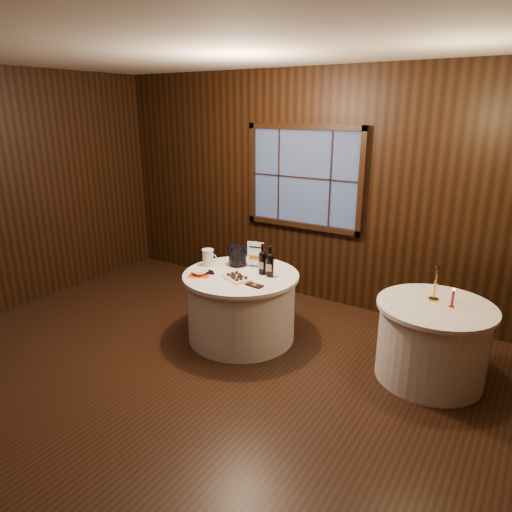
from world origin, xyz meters
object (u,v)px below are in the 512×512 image
Objects in this scene: glass_pitcher at (208,257)px; brass_candlestick at (435,288)px; port_bottle_left at (262,261)px; side_table at (432,341)px; cracker_bowl at (200,273)px; red_candle at (452,300)px; main_table at (241,306)px; port_bottle_right at (270,263)px; sign_stand at (256,258)px; chocolate_box at (255,285)px; ice_bucket at (238,255)px; chocolate_plate at (237,277)px; grape_bunch at (211,272)px.

brass_candlestick is (2.42, 0.37, 0.03)m from glass_pitcher.
glass_pitcher is (-0.67, -0.10, -0.05)m from port_bottle_left.
glass_pitcher reaches higher than side_table.
cracker_bowl is 2.56m from red_candle.
brass_candlestick is at bearing 11.38° from main_table.
main_table is at bearing -171.47° from side_table.
port_bottle_right is 1.83m from red_candle.
glass_pitcher is 0.32m from cracker_bowl.
chocolate_box is (0.30, -0.49, -0.10)m from sign_stand.
brass_candlestick is at bearing 4.79° from ice_bucket.
chocolate_plate is 1.95× the size of glass_pitcher.
brass_candlestick is at bearing 15.87° from cracker_bowl.
red_candle reaches higher than main_table.
port_bottle_left is 0.11m from port_bottle_right.
ice_bucket reaches higher than grape_bunch.
port_bottle_left is at bearing 116.00° from chocolate_box.
sign_stand is at bearing 15.16° from glass_pitcher.
port_bottle_right is at bearing 98.98° from chocolate_box.
main_table is 3.72× the size of port_bottle_left.
cracker_bowl is 0.87× the size of red_candle.
main_table is 2.05m from brass_candlestick.
port_bottle_right is at bearing -12.27° from ice_bucket.
port_bottle_left is 1.77m from brass_candlestick.
grape_bunch is at bearing -56.35° from glass_pitcher.
side_table is 3.42× the size of sign_stand.
main_table is 7.78× the size of cracker_bowl.
main_table is 2.20m from red_candle.
port_bottle_left is at bearing -12.74° from ice_bucket.
sign_stand is (-1.98, -0.03, 0.49)m from side_table.
port_bottle_left is at bearing 155.57° from port_bottle_right.
sign_stand is at bearing 85.16° from main_table.
glass_pitcher reaches higher than grape_bunch.
chocolate_plate is at bearing -149.16° from port_bottle_right.
grape_bunch is 1.08× the size of cracker_bowl.
sign_stand reaches higher than side_table.
side_table is 3.14× the size of port_bottle_left.
brass_candlestick is at bearing 16.03° from chocolate_plate.
chocolate_plate reaches higher than side_table.
chocolate_box reaches higher than side_table.
sign_stand reaches higher than glass_pitcher.
sign_stand is 1.78× the size of grape_bunch.
side_table is 6.08× the size of grape_bunch.
brass_candlestick is (2.14, 0.18, 0.00)m from ice_bucket.
cracker_bowl is (-0.69, -0.04, 0.02)m from chocolate_box.
brass_candlestick reaches higher than chocolate_plate.
port_bottle_left is at bearing 34.62° from cracker_bowl.
chocolate_plate is at bearing -71.93° from main_table.
port_bottle_right is at bearing -42.13° from sign_stand.
sign_stand is 1.73× the size of chocolate_box.
port_bottle_left is 0.68m from glass_pitcher.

